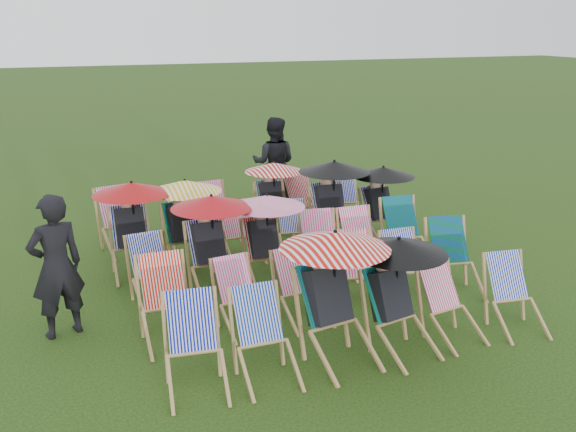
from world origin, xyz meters
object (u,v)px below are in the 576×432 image
object	(u,v)px
deckchair_0	(195,348)
deckchair_5	(516,295)
deckchair_29	(346,199)
person_left	(56,266)
person_rear	(274,163)

from	to	relation	value
deckchair_0	deckchair_5	bearing A→B (deg)	5.33
deckchair_29	person_left	size ratio (longest dim) A/B	0.52
person_left	person_rear	world-z (taller)	person_rear
deckchair_29	person_rear	distance (m)	1.75
person_left	deckchair_29	bearing A→B (deg)	-168.74
person_left	deckchair_5	bearing A→B (deg)	142.88
deckchair_5	person_rear	size ratio (longest dim) A/B	0.48
deckchair_5	person_rear	bearing A→B (deg)	105.74
deckchair_0	deckchair_29	size ratio (longest dim) A/B	1.03
deckchair_29	person_left	world-z (taller)	person_left
deckchair_0	deckchair_5	world-z (taller)	deckchair_0
deckchair_5	deckchair_0	bearing A→B (deg)	-173.83
deckchair_0	deckchair_29	distance (m)	6.07
deckchair_0	deckchair_5	distance (m)	3.95
deckchair_5	person_rear	xyz separation A→B (m)	(-0.87, 6.11, 0.48)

